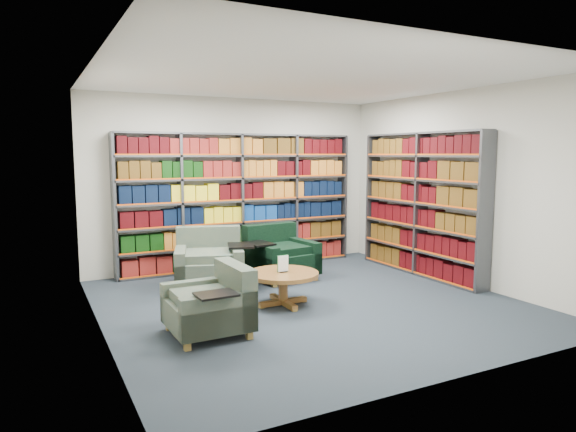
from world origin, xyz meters
name	(u,v)px	position (x,y,z in m)	size (l,w,h in m)	color
room_shell	(310,193)	(0.00, 0.00, 1.40)	(5.02, 5.02, 2.82)	black
bookshelf_back	(240,202)	(0.00, 2.34, 1.10)	(4.00, 0.28, 2.20)	#47494F
bookshelf_right	(422,205)	(2.34, 0.60, 1.10)	(0.28, 2.50, 2.20)	#47494F
chair_teal_left	(209,264)	(-0.88, 1.33, 0.34)	(1.21, 1.15, 0.84)	#032230
chair_green_right	(278,257)	(0.24, 1.40, 0.32)	(1.09, 0.98, 0.80)	black
chair_teal_front	(215,306)	(-1.44, -0.52, 0.29)	(0.81, 0.94, 0.73)	#032230
coffee_table	(283,279)	(-0.34, 0.07, 0.33)	(0.89, 0.89, 0.63)	brown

